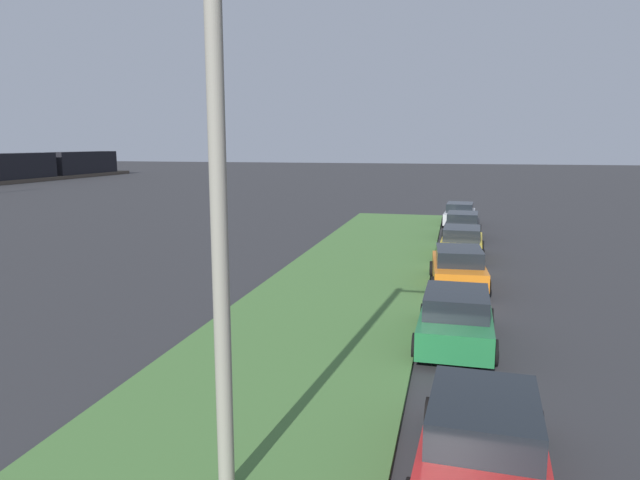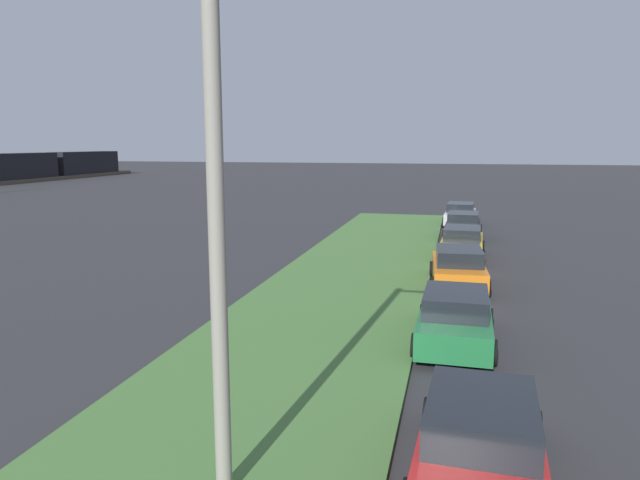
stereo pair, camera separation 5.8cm
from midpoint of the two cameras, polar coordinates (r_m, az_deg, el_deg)
grass_median at (r=13.60m, az=-4.43°, el=-12.86°), size 60.00×6.00×0.12m
parked_car_red at (r=9.76m, az=15.59°, el=-18.45°), size 4.39×2.19×1.47m
parked_car_green at (r=15.66m, az=13.18°, el=-7.50°), size 4.33×2.07×1.47m
parked_car_orange at (r=21.82m, az=13.43°, el=-2.68°), size 4.40×2.21×1.47m
parked_car_yellow at (r=27.20m, az=13.76°, el=-0.30°), size 4.36×2.14×1.47m
parked_car_black at (r=32.89m, az=13.84°, el=1.37°), size 4.38×2.17×1.47m
parked_car_silver at (r=38.15m, az=13.59°, el=2.48°), size 4.39×2.20×1.47m
streetlight at (r=7.89m, az=-7.78°, el=3.27°), size 0.39×2.87×7.50m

